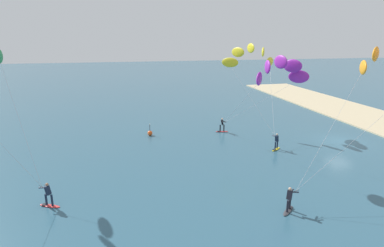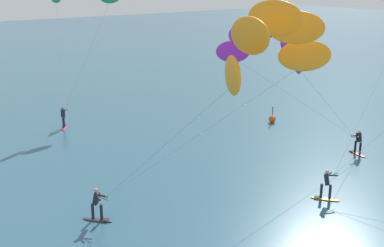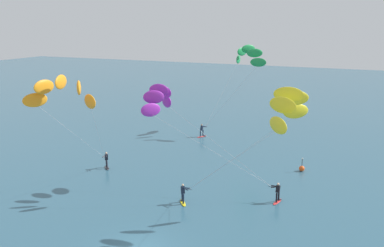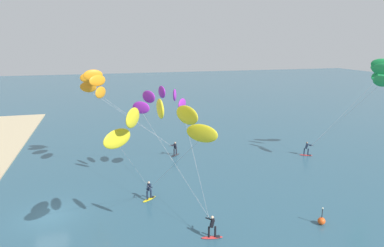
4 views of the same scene
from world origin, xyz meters
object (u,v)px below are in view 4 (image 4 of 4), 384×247
kitesurfer_mid_water (97,86)px  kitesurfer_downwind (378,75)px  kitesurfer_nearshore (164,103)px  marker_buoy (321,221)px  kitesurfer_far_out (160,126)px

kitesurfer_mid_water → kitesurfer_downwind: kitesurfer_downwind is taller
kitesurfer_nearshore → marker_buoy: 15.98m
kitesurfer_nearshore → kitesurfer_far_out: kitesurfer_far_out is taller
kitesurfer_nearshore → kitesurfer_far_out: size_ratio=1.13×
kitesurfer_mid_water → kitesurfer_far_out: size_ratio=1.08×
kitesurfer_mid_water → marker_buoy: size_ratio=7.93×
kitesurfer_far_out → kitesurfer_mid_water: bearing=-167.9°
kitesurfer_downwind → marker_buoy: 18.86m
kitesurfer_downwind → kitesurfer_mid_water: bearing=-101.5°
kitesurfer_mid_water → marker_buoy: bearing=44.7°
marker_buoy → kitesurfer_far_out: bearing=-87.7°
kitesurfer_nearshore → kitesurfer_far_out: bearing=-11.6°
kitesurfer_nearshore → marker_buoy: size_ratio=8.26×
kitesurfer_far_out → marker_buoy: kitesurfer_far_out is taller
kitesurfer_nearshore → marker_buoy: (10.04, 9.87, -7.56)m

